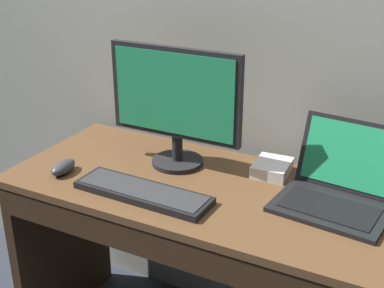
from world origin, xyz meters
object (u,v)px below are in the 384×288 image
object	(u,v)px
computer_mouse	(63,167)
external_drive_box	(272,168)
wired_keyboard	(143,192)
external_monitor	(175,103)
laptop_black	(338,188)

from	to	relation	value
computer_mouse	external_drive_box	size ratio (longest dim) A/B	0.79
wired_keyboard	external_drive_box	distance (m)	0.46
external_monitor	laptop_black	bearing A→B (deg)	-0.84
external_monitor	wired_keyboard	world-z (taller)	external_monitor
external_monitor	computer_mouse	xyz separation A→B (m)	(-0.32, -0.24, -0.21)
external_monitor	external_drive_box	xyz separation A→B (m)	(0.33, 0.09, -0.21)
wired_keyboard	external_drive_box	bearing A→B (deg)	47.28
laptop_black	external_monitor	xyz separation A→B (m)	(-0.58, 0.01, 0.18)
laptop_black	external_drive_box	xyz separation A→B (m)	(-0.25, 0.10, -0.03)
laptop_black	computer_mouse	distance (m)	0.93
laptop_black	computer_mouse	bearing A→B (deg)	-165.71
laptop_black	external_drive_box	size ratio (longest dim) A/B	2.51
external_monitor	computer_mouse	world-z (taller)	external_monitor
external_monitor	computer_mouse	distance (m)	0.45
computer_mouse	external_monitor	bearing A→B (deg)	32.07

